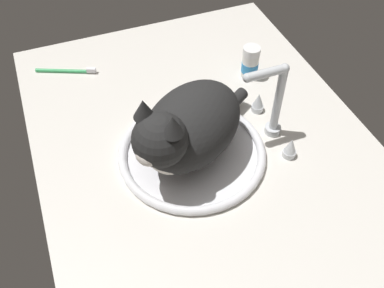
{
  "coord_description": "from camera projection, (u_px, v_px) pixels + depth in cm",
  "views": [
    {
      "loc": [
        60.05,
        -28.35,
        82.15
      ],
      "look_at": [
        -2.66,
        -4.29,
        7.0
      ],
      "focal_mm": 40.8,
      "sensor_mm": 36.0,
      "label": 1
    }
  ],
  "objects": [
    {
      "name": "pill_bottle",
      "position": [
        250.0,
        63.0,
        1.2
      ],
      "size": [
        4.79,
        4.79,
        9.41
      ],
      "color": "white",
      "rests_on": "countertop"
    },
    {
      "name": "countertop",
      "position": [
        213.0,
        162.0,
        1.04
      ],
      "size": [
        118.61,
        80.04,
        3.0
      ],
      "primitive_type": "cube",
      "color": "silver",
      "rests_on": "ground"
    },
    {
      "name": "faucet",
      "position": [
        273.0,
        108.0,
        1.02
      ],
      "size": [
        19.86,
        11.97,
        21.04
      ],
      "color": "silver",
      "rests_on": "countertop"
    },
    {
      "name": "cat",
      "position": [
        186.0,
        129.0,
        0.94
      ],
      "size": [
        30.28,
        36.07,
        21.46
      ],
      "color": "black",
      "rests_on": "sink_basin"
    },
    {
      "name": "toothbrush",
      "position": [
        67.0,
        71.0,
        1.24
      ],
      "size": [
        7.89,
        16.37,
        1.7
      ],
      "color": "#3FB266",
      "rests_on": "countertop"
    },
    {
      "name": "sink_basin",
      "position": [
        192.0,
        153.0,
        1.03
      ],
      "size": [
        34.96,
        34.96,
        2.08
      ],
      "color": "white",
      "rests_on": "countertop"
    }
  ]
}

